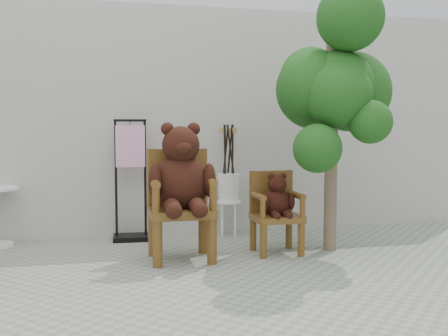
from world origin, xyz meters
name	(u,v)px	position (x,y,z in m)	size (l,w,h in m)	color
ground_plane	(205,294)	(0.00, 0.00, 0.00)	(60.00, 60.00, 0.00)	gray
back_wall	(162,122)	(0.00, 3.10, 1.50)	(9.00, 1.00, 3.00)	#B7B4AB
chair_big	(181,183)	(-0.02, 1.21, 0.82)	(0.70, 0.77, 1.46)	#503311
chair_small	(276,204)	(1.07, 1.28, 0.55)	(0.52, 0.49, 0.91)	#503311
display_stand	(131,194)	(-0.48, 2.35, 0.58)	(0.46, 0.37, 1.51)	black
stool_bucket	(229,187)	(0.78, 2.35, 0.64)	(0.32, 0.32, 1.45)	white
tree	(331,86)	(1.68, 1.23, 1.88)	(1.34, 1.57, 2.92)	brown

